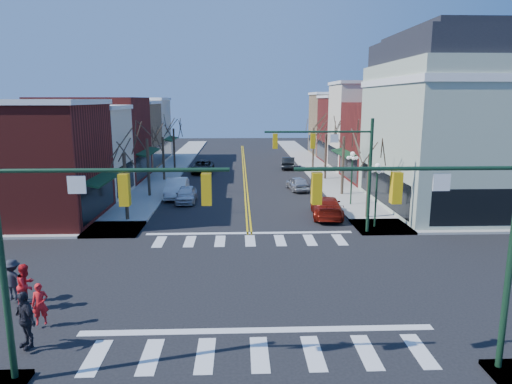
{
  "coord_description": "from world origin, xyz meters",
  "views": [
    {
      "loc": [
        -0.64,
        -19.95,
        8.32
      ],
      "look_at": [
        0.39,
        7.1,
        2.8
      ],
      "focal_mm": 32.0,
      "sensor_mm": 36.0,
      "label": 1
    }
  ],
  "objects": [
    {
      "name": "bldg_left_brick_a",
      "position": [
        -15.5,
        11.75,
        4.0
      ],
      "size": [
        10.0,
        8.5,
        8.0
      ],
      "primitive_type": "cube",
      "color": "maroon",
      "rests_on": "ground"
    },
    {
      "name": "sidewalk_right",
      "position": [
        8.75,
        20.0,
        0.07
      ],
      "size": [
        3.5,
        70.0,
        0.15
      ],
      "primitive_type": "cube",
      "color": "#9E9B93",
      "rests_on": "ground"
    },
    {
      "name": "car_left_far",
      "position": [
        -4.8,
        32.14,
        0.71
      ],
      "size": [
        2.44,
        5.13,
        1.42
      ],
      "primitive_type": "imported",
      "rotation": [
        0.0,
        0.0,
        -0.02
      ],
      "color": "black",
      "rests_on": "ground"
    },
    {
      "name": "traffic_mast_far_right",
      "position": [
        5.55,
        7.4,
        4.71
      ],
      "size": [
        6.6,
        0.28,
        7.2
      ],
      "color": "#14331E",
      "rests_on": "ground"
    },
    {
      "name": "bldg_left_stucco_b",
      "position": [
        -15.5,
        43.5,
        4.1
      ],
      "size": [
        10.0,
        8.0,
        8.2
      ],
      "primitive_type": "cube",
      "color": "beige",
      "rests_on": "ground"
    },
    {
      "name": "lamppost_corner",
      "position": [
        8.2,
        8.5,
        2.96
      ],
      "size": [
        0.36,
        0.36,
        4.33
      ],
      "color": "#14331E",
      "rests_on": "ground"
    },
    {
      "name": "car_right_far",
      "position": [
        5.38,
        34.98,
        0.71
      ],
      "size": [
        2.04,
        4.46,
        1.42
      ],
      "primitive_type": "imported",
      "rotation": [
        0.0,
        0.0,
        3.01
      ],
      "color": "black",
      "rests_on": "ground"
    },
    {
      "name": "tree_right_a",
      "position": [
        8.4,
        11.0,
        2.31
      ],
      "size": [
        0.24,
        0.24,
        4.62
      ],
      "primitive_type": "cylinder",
      "color": "#382B21",
      "rests_on": "ground"
    },
    {
      "name": "sidewalk_left",
      "position": [
        -8.75,
        20.0,
        0.07
      ],
      "size": [
        3.5,
        70.0,
        0.15
      ],
      "primitive_type": "cube",
      "color": "#9E9B93",
      "rests_on": "ground"
    },
    {
      "name": "pedestrian_red_a",
      "position": [
        -7.99,
        -4.07,
        0.93
      ],
      "size": [
        0.65,
        0.52,
        1.57
      ],
      "primitive_type": "imported",
      "rotation": [
        0.0,
        0.0,
        0.28
      ],
      "color": "red",
      "rests_on": "sidewalk_left"
    },
    {
      "name": "bldg_left_tan",
      "position": [
        -15.5,
        35.75,
        3.9
      ],
      "size": [
        10.0,
        7.5,
        7.8
      ],
      "primitive_type": "cube",
      "color": "#A18158",
      "rests_on": "ground"
    },
    {
      "name": "bldg_left_stucco_a",
      "position": [
        -15.5,
        19.5,
        3.75
      ],
      "size": [
        10.0,
        7.0,
        7.5
      ],
      "primitive_type": "cube",
      "color": "beige",
      "rests_on": "ground"
    },
    {
      "name": "bldg_left_brick_b",
      "position": [
        -15.5,
        27.5,
        4.25
      ],
      "size": [
        10.0,
        9.0,
        8.5
      ],
      "primitive_type": "cube",
      "color": "maroon",
      "rests_on": "ground"
    },
    {
      "name": "car_right_mid",
      "position": [
        4.8,
        21.45,
        0.67
      ],
      "size": [
        2.07,
        4.1,
        1.34
      ],
      "primitive_type": "imported",
      "rotation": [
        0.0,
        0.0,
        3.27
      ],
      "color": "#AEAEB3",
      "rests_on": "ground"
    },
    {
      "name": "tree_left_d",
      "position": [
        -8.4,
        35.0,
        2.45
      ],
      "size": [
        0.24,
        0.24,
        4.9
      ],
      "primitive_type": "cylinder",
      "color": "#382B21",
      "rests_on": "ground"
    },
    {
      "name": "bldg_right_stucco",
      "position": [
        15.5,
        33.5,
        5.0
      ],
      "size": [
        10.0,
        7.0,
        10.0
      ],
      "primitive_type": "cube",
      "color": "beige",
      "rests_on": "ground"
    },
    {
      "name": "traffic_mast_near_left",
      "position": [
        -5.55,
        -7.4,
        4.71
      ],
      "size": [
        6.6,
        0.28,
        7.2
      ],
      "color": "#14331E",
      "rests_on": "ground"
    },
    {
      "name": "pedestrian_red_b",
      "position": [
        -9.15,
        -2.59,
        1.05
      ],
      "size": [
        0.8,
        0.96,
        1.79
      ],
      "primitive_type": "imported",
      "rotation": [
        0.0,
        0.0,
        1.42
      ],
      "color": "red",
      "rests_on": "sidewalk_left"
    },
    {
      "name": "ground",
      "position": [
        0.0,
        0.0,
        0.0
      ],
      "size": [
        160.0,
        160.0,
        0.0
      ],
      "primitive_type": "plane",
      "color": "black",
      "rests_on": "ground"
    },
    {
      "name": "tree_left_b",
      "position": [
        -8.4,
        19.0,
        2.52
      ],
      "size": [
        0.24,
        0.24,
        5.04
      ],
      "primitive_type": "cylinder",
      "color": "#382B21",
      "rests_on": "ground"
    },
    {
      "name": "car_right_near",
      "position": [
        5.63,
        11.65,
        0.74
      ],
      "size": [
        2.57,
        5.31,
        1.49
      ],
      "primitive_type": "imported",
      "rotation": [
        0.0,
        0.0,
        3.04
      ],
      "color": "maroon",
      "rests_on": "ground"
    },
    {
      "name": "car_left_mid",
      "position": [
        -6.01,
        18.75,
        0.82
      ],
      "size": [
        1.82,
        5.0,
        1.64
      ],
      "primitive_type": "imported",
      "rotation": [
        0.0,
        0.0,
        0.02
      ],
      "color": "silver",
      "rests_on": "ground"
    },
    {
      "name": "tree_left_a",
      "position": [
        -8.4,
        11.0,
        2.38
      ],
      "size": [
        0.24,
        0.24,
        4.76
      ],
      "primitive_type": "cylinder",
      "color": "#382B21",
      "rests_on": "ground"
    },
    {
      "name": "pedestrian_dark_b",
      "position": [
        -10.0,
        -1.88,
        1.02
      ],
      "size": [
        1.19,
        0.78,
        1.73
      ],
      "primitive_type": "imported",
      "rotation": [
        0.0,
        0.0,
        3.02
      ],
      "color": "#22232A",
      "rests_on": "sidewalk_left"
    },
    {
      "name": "bldg_right_brick_b",
      "position": [
        15.5,
        41.0,
        4.25
      ],
      "size": [
        10.0,
        8.0,
        8.5
      ],
      "primitive_type": "cube",
      "color": "maroon",
      "rests_on": "ground"
    },
    {
      "name": "victorian_corner",
      "position": [
        16.5,
        14.5,
        6.66
      ],
      "size": [
        12.25,
        14.25,
        13.3
      ],
      "color": "#A1AF98",
      "rests_on": "ground"
    },
    {
      "name": "tree_right_b",
      "position": [
        8.4,
        19.0,
        2.59
      ],
      "size": [
        0.24,
        0.24,
        5.18
      ],
      "primitive_type": "cylinder",
      "color": "#382B21",
      "rests_on": "ground"
    },
    {
      "name": "bldg_right_brick_a",
      "position": [
        15.5,
        25.75,
        4.0
      ],
      "size": [
        10.0,
        8.5,
        8.0
      ],
      "primitive_type": "cube",
      "color": "maroon",
      "rests_on": "ground"
    },
    {
      "name": "pedestrian_dark_a",
      "position": [
        -7.79,
        -5.67,
        1.14
      ],
      "size": [
        1.2,
        1.11,
        1.98
      ],
      "primitive_type": "imported",
      "rotation": [
        0.0,
        0.0,
        -0.69
      ],
      "color": "black",
      "rests_on": "sidewalk_left"
    },
    {
      "name": "tree_right_c",
      "position": [
        8.4,
        27.0,
        2.42
      ],
      "size": [
        0.24,
        0.24,
        4.83
      ],
      "primitive_type": "cylinder",
      "color": "#382B21",
      "rests_on": "ground"
    },
    {
      "name": "car_left_near",
      "position": [
        -4.97,
        16.78,
        0.67
      ],
      "size": [
        1.58,
        3.93,
        1.34
      ],
      "primitive_type": "imported",
      "rotation": [
        0.0,
        0.0,
        0.0
      ],
      "color": "silver",
      "rests_on": "ground"
    },
    {
      "name": "tree_right_d",
      "position": [
        8.4,
        35.0,
        2.48
      ],
      "size": [
        0.24,
        0.24,
        4.97
      ],
      "primitive_type": "cylinder",
      "color": "#382B21",
      "rests_on": "ground"
    },
    {
      "name": "tree_left_c",
      "position": [
        -8.4,
        27.0,
        2.27
      ],
      "size": [
        0.24,
        0.24,
        4.55
      ],
      "primitive_type": "cylinder",
      "color": "#382B21",
      "rests_on": "ground"
    },
    {
      "name": "bldg_right_tan",
      "position": [
        15.5,
        49.0,
        4.5
      ],
      "size": [
        10.0,
        8.0,
        9.0
      ],
      "primitive_type": "cube",
      "color": "#A18158",
      "rests_on": "ground"
    },
    {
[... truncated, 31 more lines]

